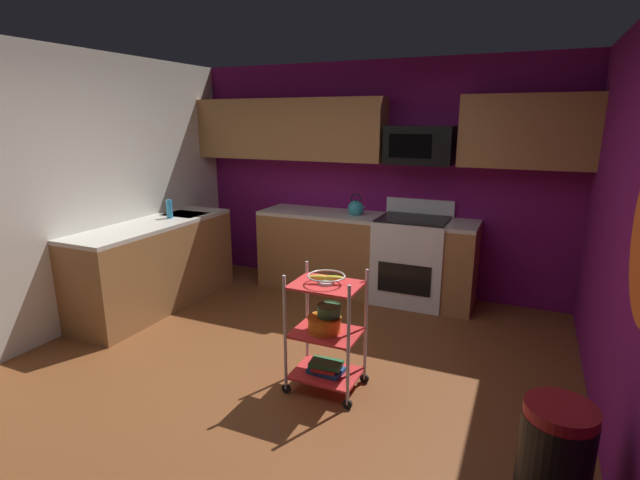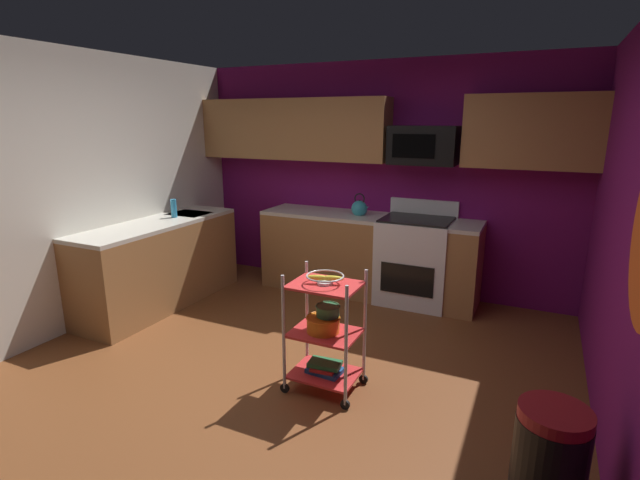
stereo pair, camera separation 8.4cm
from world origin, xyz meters
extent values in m
cube|color=brown|center=(0.00, 0.00, -0.02)|extent=(4.40, 4.80, 0.04)
cube|color=#6B1156|center=(0.00, 2.43, 1.30)|extent=(4.52, 0.06, 2.60)
cube|color=silver|center=(-2.23, 0.00, 1.30)|extent=(0.06, 4.80, 2.60)
cube|color=#9E6B3D|center=(0.00, 2.10, 0.44)|extent=(2.47, 0.60, 0.88)
cube|color=beige|center=(0.00, 2.10, 0.90)|extent=(2.47, 0.60, 0.04)
cube|color=#9E6B3D|center=(-1.90, 0.84, 0.44)|extent=(0.60, 1.93, 0.88)
cube|color=beige|center=(-1.90, 0.84, 0.90)|extent=(0.60, 1.93, 0.04)
cube|color=#B7BABC|center=(-1.90, 1.35, 0.84)|extent=(0.44, 0.36, 0.16)
cube|color=white|center=(0.56, 2.10, 0.46)|extent=(0.76, 0.64, 0.92)
cube|color=black|center=(0.56, 1.78, 0.35)|extent=(0.56, 0.01, 0.32)
cube|color=white|center=(0.56, 2.39, 1.01)|extent=(0.76, 0.06, 0.18)
cube|color=black|center=(0.56, 2.10, 0.93)|extent=(0.72, 0.60, 0.02)
cube|color=#9E6B3D|center=(-1.02, 2.23, 1.85)|extent=(2.36, 0.33, 0.70)
cube|color=#9E6B3D|center=(1.58, 2.23, 1.85)|extent=(1.24, 0.33, 0.70)
cube|color=black|center=(0.56, 2.21, 1.70)|extent=(0.70, 0.38, 0.40)
cube|color=black|center=(0.50, 2.02, 1.70)|extent=(0.44, 0.01, 0.24)
cylinder|color=silver|center=(0.16, -0.10, 0.47)|extent=(0.02, 0.02, 0.88)
cylinder|color=black|center=(0.16, -0.10, 0.04)|extent=(0.07, 0.02, 0.07)
cylinder|color=silver|center=(0.65, -0.10, 0.47)|extent=(0.02, 0.02, 0.88)
cylinder|color=black|center=(0.65, -0.10, 0.04)|extent=(0.07, 0.02, 0.07)
cylinder|color=silver|center=(0.16, 0.26, 0.47)|extent=(0.02, 0.02, 0.88)
cylinder|color=black|center=(0.16, 0.26, 0.04)|extent=(0.07, 0.02, 0.07)
cylinder|color=silver|center=(0.65, 0.26, 0.47)|extent=(0.02, 0.02, 0.88)
cylinder|color=black|center=(0.65, 0.26, 0.04)|extent=(0.07, 0.02, 0.07)
cube|color=red|center=(0.41, 0.08, 0.12)|extent=(0.49, 0.37, 0.02)
cube|color=red|center=(0.41, 0.08, 0.45)|extent=(0.49, 0.37, 0.02)
cube|color=red|center=(0.41, 0.08, 0.82)|extent=(0.49, 0.37, 0.02)
torus|color=silver|center=(0.41, 0.08, 0.89)|extent=(0.27, 0.27, 0.01)
cylinder|color=silver|center=(0.41, 0.08, 0.84)|extent=(0.12, 0.12, 0.02)
ellipsoid|color=yellow|center=(0.45, 0.10, 0.87)|extent=(0.17, 0.09, 0.04)
ellipsoid|color=yellow|center=(0.36, 0.07, 0.87)|extent=(0.17, 0.09, 0.04)
cylinder|color=orange|center=(0.39, 0.08, 0.51)|extent=(0.24, 0.24, 0.11)
torus|color=orange|center=(0.39, 0.08, 0.57)|extent=(0.25, 0.25, 0.01)
cylinder|color=#387F4C|center=(0.41, 0.11, 0.61)|extent=(0.17, 0.17, 0.08)
torus|color=#387F4C|center=(0.41, 0.11, 0.65)|extent=(0.18, 0.18, 0.01)
cube|color=#1E4C8C|center=(0.41, 0.08, 0.15)|extent=(0.26, 0.18, 0.03)
cube|color=#B22626|center=(0.41, 0.08, 0.17)|extent=(0.20, 0.20, 0.02)
cube|color=#26723F|center=(0.41, 0.08, 0.20)|extent=(0.25, 0.17, 0.03)
sphere|color=teal|center=(-0.11, 2.10, 0.99)|extent=(0.18, 0.18, 0.18)
sphere|color=black|center=(-0.11, 2.10, 1.08)|extent=(0.03, 0.03, 0.03)
cone|color=teal|center=(-0.02, 2.10, 1.01)|extent=(0.09, 0.04, 0.06)
torus|color=black|center=(-0.11, 2.10, 1.10)|extent=(0.12, 0.01, 0.12)
cylinder|color=#2D8CBF|center=(-1.89, 1.10, 1.02)|extent=(0.06, 0.06, 0.20)
cylinder|color=black|center=(1.90, -0.59, 0.30)|extent=(0.34, 0.34, 0.60)
cylinder|color=maroon|center=(1.90, -0.59, 0.63)|extent=(0.33, 0.33, 0.06)
camera|label=1|loc=(1.66, -2.83, 1.96)|focal=26.45mm
camera|label=2|loc=(1.73, -2.79, 1.96)|focal=26.45mm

